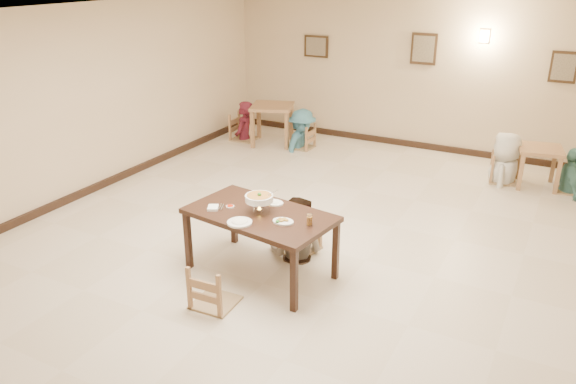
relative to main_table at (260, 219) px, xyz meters
The scene contains 30 objects.
floor 1.16m from the main_table, 80.31° to the left, with size 10.00×10.00×0.00m, color beige.
ceiling 2.44m from the main_table, 80.31° to the left, with size 10.00×10.00×0.00m, color white.
wall_back 5.94m from the main_table, 88.52° to the left, with size 10.00×10.00×0.00m, color beige.
wall_left 4.02m from the main_table, 166.94° to the left, with size 10.00×10.00×0.00m, color beige.
baseboard_back 5.90m from the main_table, 88.51° to the left, with size 8.00×0.06×0.12m, color black.
baseboard_left 3.98m from the main_table, 166.84° to the left, with size 0.06×10.00×0.12m, color black.
picture_a 6.31m from the main_table, 109.29° to the left, with size 0.55×0.04×0.45m.
picture_b 5.99m from the main_table, 87.53° to the left, with size 0.50×0.04×0.60m.
picture_c 6.56m from the main_table, 64.80° to the left, with size 0.45×0.04×0.55m.
wall_sconce 6.21m from the main_table, 76.99° to the left, with size 0.16×0.05×0.22m, color #FFD88C.
main_table is the anchor object (origin of this frame).
chair_far 0.79m from the main_table, 80.12° to the left, with size 0.48×0.48×1.02m.
chair_near 0.87m from the main_table, 97.25° to the right, with size 0.46×0.46×0.99m.
main_diner 0.65m from the main_table, 75.38° to the left, with size 0.78×0.61×1.61m, color gray.
curry_warmer 0.26m from the main_table, 134.86° to the left, with size 0.37×0.33×0.30m.
rice_plate_far 0.33m from the main_table, 89.11° to the left, with size 0.26×0.26×0.06m.
rice_plate_near 0.38m from the main_table, 98.35° to the right, with size 0.29×0.29×0.07m.
fried_plate 0.40m from the main_table, 16.75° to the right, with size 0.25×0.25×0.05m.
chili_dish 0.41m from the main_table, behind, with size 0.10×0.10×0.02m.
napkin_cutlery 0.58m from the main_table, 163.37° to the right, with size 0.21×0.26×0.03m.
drink_glass 0.68m from the main_table, ahead, with size 0.07×0.07×0.13m.
bg_table_left 5.33m from the main_table, 117.85° to the left, with size 1.06×1.06×0.83m.
bg_table_right 5.41m from the main_table, 60.33° to the left, with size 0.81×0.81×0.69m.
bg_chair_ll 5.65m from the main_table, 124.15° to the left, with size 0.50×0.50×1.07m.
bg_chair_lr 5.07m from the main_table, 110.94° to the left, with size 0.45×0.45×0.95m.
bg_chair_rl 5.13m from the main_table, 65.15° to the left, with size 0.45×0.45×0.95m.
bg_chair_rr 5.68m from the main_table, 55.71° to the left, with size 0.41×0.41×0.88m.
bg_diner_a 5.64m from the main_table, 124.15° to the left, with size 0.61×0.40×1.67m, color #5A1726.
bg_diner_b 5.07m from the main_table, 110.94° to the left, with size 1.05×0.60×1.62m, color teal.
bg_diner_c 5.13m from the main_table, 65.15° to the left, with size 0.87×0.56×1.77m, color silver.
Camera 1 is at (2.97, -6.07, 3.56)m, focal length 35.00 mm.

